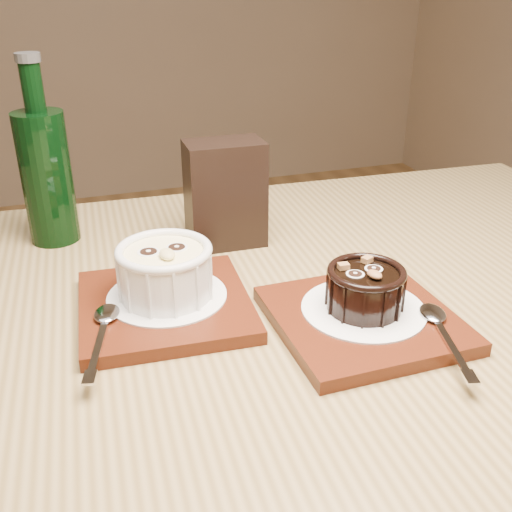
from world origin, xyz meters
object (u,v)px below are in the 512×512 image
(ramekin_white, at_px, (165,269))
(ramekin_dark, at_px, (365,287))
(tray_right, at_px, (363,319))
(condiment_stand, at_px, (225,194))
(tray_left, at_px, (165,306))
(green_bottle, at_px, (46,173))
(table, at_px, (256,384))

(ramekin_white, xyz_separation_m, ramekin_dark, (0.19, -0.09, -0.01))
(tray_right, relative_size, condiment_stand, 1.29)
(tray_left, bearing_deg, condiment_stand, 53.25)
(green_bottle, bearing_deg, tray_right, -48.25)
(tray_right, bearing_deg, tray_left, 153.73)
(table, relative_size, green_bottle, 5.04)
(ramekin_dark, distance_m, condiment_stand, 0.25)
(ramekin_dark, xyz_separation_m, green_bottle, (-0.30, 0.32, 0.05))
(green_bottle, bearing_deg, ramekin_white, -64.68)
(table, xyz_separation_m, ramekin_dark, (0.10, -0.05, 0.13))
(ramekin_white, distance_m, ramekin_dark, 0.21)
(tray_left, bearing_deg, ramekin_white, 57.15)
(table, height_order, tray_left, tray_left)
(ramekin_white, xyz_separation_m, green_bottle, (-0.11, 0.23, 0.05))
(table, relative_size, tray_left, 6.86)
(table, xyz_separation_m, condiment_stand, (0.02, 0.19, 0.16))
(tray_left, relative_size, ramekin_dark, 2.22)
(table, distance_m, ramekin_white, 0.17)
(ramekin_dark, height_order, condiment_stand, condiment_stand)
(ramekin_white, bearing_deg, ramekin_dark, -29.16)
(ramekin_white, height_order, condiment_stand, condiment_stand)
(tray_left, relative_size, condiment_stand, 1.29)
(tray_right, xyz_separation_m, green_bottle, (-0.30, 0.33, 0.09))
(table, bearing_deg, condiment_stand, 83.29)
(table, bearing_deg, ramekin_dark, -23.81)
(condiment_stand, bearing_deg, tray_right, -72.42)
(ramekin_white, height_order, tray_right, ramekin_white)
(ramekin_white, bearing_deg, green_bottle, 112.35)
(condiment_stand, bearing_deg, green_bottle, 158.32)
(ramekin_white, distance_m, green_bottle, 0.26)
(tray_left, height_order, ramekin_dark, ramekin_dark)
(ramekin_dark, bearing_deg, table, 145.37)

